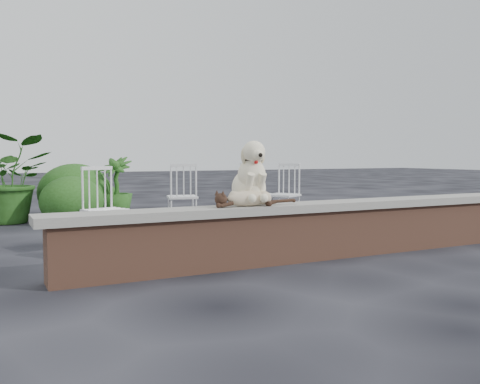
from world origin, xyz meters
name	(u,v)px	position (x,y,z in m)	size (l,w,h in m)	color
ground	(344,255)	(0.00, 0.00, 0.00)	(60.00, 60.00, 0.00)	black
brick_wall	(344,232)	(0.00, 0.00, 0.25)	(6.00, 0.30, 0.50)	brown
capstone	(345,205)	(0.00, 0.00, 0.54)	(6.20, 0.40, 0.08)	slate
dog	(249,172)	(-1.09, 0.11, 0.90)	(0.42, 0.55, 0.63)	beige
cat	(249,197)	(-1.17, -0.04, 0.67)	(1.01, 0.24, 0.17)	tan
chair_d	(283,194)	(0.75, 2.46, 0.47)	(0.56, 0.56, 0.94)	white
chair_a	(106,209)	(-2.20, 1.38, 0.47)	(0.56, 0.56, 0.94)	white
chair_c	(182,196)	(-0.78, 2.81, 0.47)	(0.56, 0.56, 0.94)	white
chair_e	(257,193)	(0.48, 2.81, 0.47)	(0.56, 0.56, 0.94)	white
potted_plant_a	(11,179)	(-2.99, 4.50, 0.70)	(1.25, 1.08, 1.39)	#1F4413
potted_plant_b	(115,188)	(-1.40, 4.40, 0.52)	(0.58, 0.58, 1.04)	#1F4413
shrubbery	(78,196)	(-1.96, 4.65, 0.39)	(1.46, 1.88, 0.98)	#1F4413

